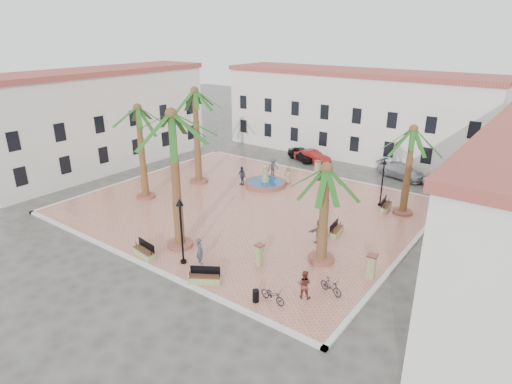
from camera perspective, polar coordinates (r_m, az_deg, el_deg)
ground at (r=35.02m, az=-1.32°, el=-2.10°), size 120.00×120.00×0.00m
plaza at (r=34.99m, az=-1.32°, el=-1.98°), size 26.00×22.00×0.15m
kerb_n at (r=43.64m, az=7.55°, el=2.58°), size 26.30×0.30×0.16m
kerb_s at (r=28.03m, az=-15.37°, el=-8.98°), size 26.30×0.30×0.16m
kerb_e at (r=29.65m, az=19.18°, el=-7.70°), size 0.30×22.30×0.16m
kerb_w at (r=43.67m, az=-14.96°, el=2.04°), size 0.30×22.30×0.16m
building_north at (r=50.35m, az=12.90°, el=10.21°), size 30.40×7.40×9.50m
building_west at (r=47.18m, az=-20.20°, el=9.08°), size 6.40×24.40×10.00m
fountain at (r=39.44m, az=1.23°, el=1.26°), size 3.78×3.78×1.95m
palm_nw at (r=38.88m, az=-8.14°, el=11.88°), size 5.50×5.50×8.87m
palm_sw at (r=36.01m, az=-15.42°, el=9.44°), size 5.11×5.11×8.04m
palm_s at (r=26.48m, az=-11.11°, el=8.15°), size 5.56×5.56×9.21m
palm_e at (r=25.21m, az=9.30°, el=1.34°), size 5.45×5.45×6.43m
palm_ne at (r=33.72m, az=20.12°, el=6.58°), size 4.90×4.90×7.05m
bench_s at (r=28.31m, az=-14.68°, el=-7.79°), size 1.94×0.83×0.99m
bench_se at (r=24.96m, az=-6.83°, el=-11.39°), size 1.85×1.45×0.97m
bench_e at (r=30.72m, az=10.63°, el=-5.12°), size 0.69×1.71×0.88m
bench_ne at (r=35.72m, az=16.92°, el=-1.85°), size 0.79×1.85×0.95m
lamppost_s at (r=25.88m, az=-10.01°, el=-3.71°), size 0.47×0.47×4.29m
lamppost_e at (r=35.62m, az=16.59°, el=2.23°), size 0.43×0.43×3.92m
bollard_se at (r=26.30m, az=0.47°, el=-8.29°), size 0.54×0.54×1.38m
bollard_n at (r=42.50m, az=8.21°, el=3.22°), size 0.62×0.62×1.48m
bollard_e at (r=25.82m, az=15.14°, el=-9.50°), size 0.58×0.58×1.53m
litter_bin at (r=23.25m, az=-0.03°, el=-13.68°), size 0.36×0.36×0.70m
cyclist_a at (r=26.61m, az=-7.53°, el=-7.77°), size 0.71×0.56×1.71m
bicycle_a at (r=23.21m, az=2.24°, el=-13.56°), size 1.64×0.73×0.84m
cyclist_b at (r=23.47m, az=6.43°, el=-12.12°), size 0.91×0.79×1.61m
bicycle_b at (r=24.15m, az=9.97°, el=-12.27°), size 1.58×0.83×0.92m
pedestrian_fountain_a at (r=39.74m, az=4.28°, el=2.26°), size 0.99×0.85×1.71m
pedestrian_fountain_b at (r=39.46m, az=-1.89°, el=2.21°), size 1.12×0.71×1.77m
pedestrian_north at (r=41.79m, az=2.29°, el=3.37°), size 1.08×1.39×1.88m
pedestrian_east at (r=29.14m, az=8.43°, el=-5.18°), size 1.09×1.62×1.67m
car_black at (r=47.77m, az=6.22°, el=5.03°), size 4.38×3.15×1.39m
car_red at (r=47.06m, az=7.55°, el=4.70°), size 4.28×1.99×1.36m
car_silver at (r=44.14m, az=18.81°, el=2.68°), size 5.24×3.23×1.42m
car_white at (r=42.36m, az=24.47°, el=1.03°), size 4.86×2.88×1.27m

